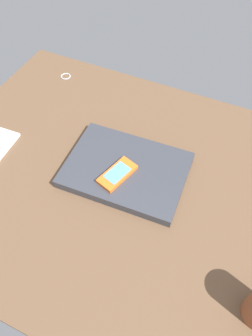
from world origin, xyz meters
TOP-DOWN VIEW (x-y plane):
  - desk_surface at (0.00, 0.00)cm, footprint 120.00×80.00cm
  - laptop_closed at (8.23, -2.52)cm, footprint 31.59×23.47cm
  - cell_phone_on_laptop at (9.07, 0.81)cm, footprint 7.71×11.22cm
  - key_ring at (43.22, -30.22)cm, footprint 3.31×3.31cm

SIDE VIEW (x-z plane):
  - desk_surface at x=0.00cm, z-range 0.00..3.00cm
  - key_ring at x=43.22cm, z-range 3.00..3.36cm
  - laptop_closed at x=8.23cm, z-range 3.00..5.48cm
  - cell_phone_on_laptop at x=9.07cm, z-range 5.44..6.69cm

